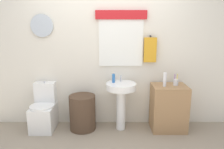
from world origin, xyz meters
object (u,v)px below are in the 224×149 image
object	(u,v)px
toilet	(45,111)
lotion_bottle	(166,80)
laundry_hamper	(83,112)
wooden_cabinet	(169,108)
toothbrush_cup	(177,82)
pedestal_sink	(122,96)
soap_bottle	(114,78)

from	to	relation	value
toilet	lotion_bottle	distance (m)	2.03
toilet	laundry_hamper	xyz separation A→B (m)	(0.64, -0.03, -0.01)
wooden_cabinet	toilet	bearing A→B (deg)	179.03
wooden_cabinet	toothbrush_cup	world-z (taller)	toothbrush_cup
laundry_hamper	wooden_cabinet	size ratio (longest dim) A/B	0.77
toilet	toothbrush_cup	world-z (taller)	toothbrush_cup
pedestal_sink	toothbrush_cup	bearing A→B (deg)	1.31
toilet	soap_bottle	xyz separation A→B (m)	(1.15, 0.02, 0.56)
toilet	wooden_cabinet	distance (m)	2.04
laundry_hamper	toothbrush_cup	size ratio (longest dim) A/B	3.11
wooden_cabinet	soap_bottle	xyz separation A→B (m)	(-0.90, 0.05, 0.48)
laundry_hamper	soap_bottle	distance (m)	0.76
toothbrush_cup	pedestal_sink	bearing A→B (deg)	-178.69
wooden_cabinet	toothbrush_cup	size ratio (longest dim) A/B	4.02
laundry_hamper	toothbrush_cup	distance (m)	1.58
soap_bottle	laundry_hamper	bearing A→B (deg)	-174.38
laundry_hamper	toothbrush_cup	xyz separation A→B (m)	(1.50, 0.02, 0.51)
laundry_hamper	wooden_cabinet	xyz separation A→B (m)	(1.40, 0.00, 0.08)
pedestal_sink	toothbrush_cup	xyz separation A→B (m)	(0.87, 0.02, 0.22)
toothbrush_cup	lotion_bottle	bearing A→B (deg)	-162.65
laundry_hamper	lotion_bottle	distance (m)	1.43
lotion_bottle	laundry_hamper	bearing A→B (deg)	178.25
toilet	laundry_hamper	size ratio (longest dim) A/B	1.34
wooden_cabinet	pedestal_sink	bearing A→B (deg)	180.00
pedestal_sink	wooden_cabinet	bearing A→B (deg)	0.00
laundry_hamper	pedestal_sink	distance (m)	0.69
laundry_hamper	pedestal_sink	xyz separation A→B (m)	(0.63, 0.00, 0.29)
toilet	lotion_bottle	size ratio (longest dim) A/B	3.51
toilet	wooden_cabinet	xyz separation A→B (m)	(2.04, -0.03, 0.08)
soap_bottle	toothbrush_cup	world-z (taller)	toothbrush_cup
toilet	pedestal_sink	bearing A→B (deg)	-1.56
pedestal_sink	soap_bottle	bearing A→B (deg)	157.38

